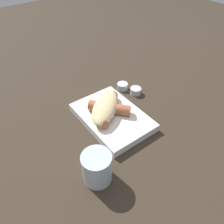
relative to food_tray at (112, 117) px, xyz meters
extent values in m
plane|color=#33281E|center=(0.00, 0.00, -0.01)|extent=(3.00, 3.00, 0.00)
cube|color=silver|center=(0.00, 0.00, 0.00)|extent=(0.27, 0.19, 0.03)
ellipsoid|color=#DBBC84|center=(-0.02, -0.01, 0.04)|extent=(0.18, 0.19, 0.05)
cylinder|color=#9E5638|center=(-0.02, 0.00, 0.03)|extent=(0.13, 0.12, 0.04)
sphere|color=#9E5638|center=(0.03, -0.06, 0.03)|extent=(0.04, 0.04, 0.04)
sphere|color=#9E5638|center=(-0.06, 0.05, 0.03)|extent=(0.04, 0.04, 0.04)
cylinder|color=orange|center=(-0.05, 0.03, 0.02)|extent=(0.04, 0.04, 0.00)
cylinder|color=orange|center=(-0.09, 0.03, 0.02)|extent=(0.03, 0.03, 0.00)
cylinder|color=orange|center=(-0.09, 0.03, 0.02)|extent=(0.03, 0.03, 0.00)
cylinder|color=orange|center=(-0.09, 0.05, 0.02)|extent=(0.03, 0.03, 0.00)
torus|color=silver|center=(-0.06, 0.04, 0.02)|extent=(0.04, 0.04, 0.01)
torus|color=silver|center=(-0.09, 0.05, 0.02)|extent=(0.04, 0.04, 0.00)
cylinder|color=silver|center=(-0.07, 0.17, 0.00)|extent=(0.04, 0.04, 0.03)
cylinder|color=white|center=(-0.07, 0.17, -0.01)|extent=(0.04, 0.04, 0.01)
cylinder|color=silver|center=(-0.12, 0.14, 0.00)|extent=(0.04, 0.04, 0.03)
cylinder|color=gold|center=(-0.12, 0.14, -0.01)|extent=(0.04, 0.04, 0.01)
cylinder|color=silver|center=(0.16, -0.16, 0.03)|extent=(0.08, 0.08, 0.09)
camera|label=1|loc=(0.44, -0.32, 0.52)|focal=35.00mm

